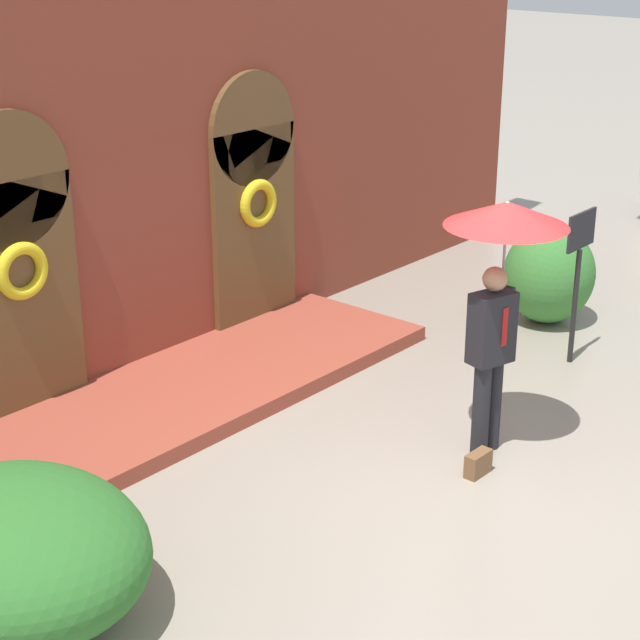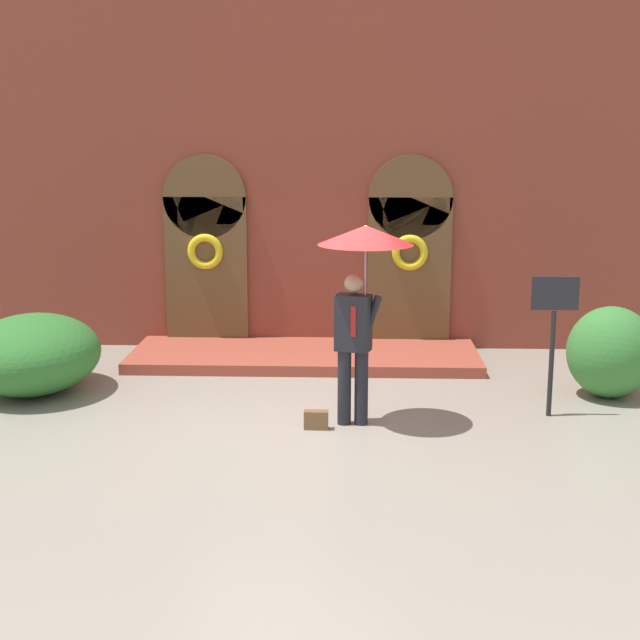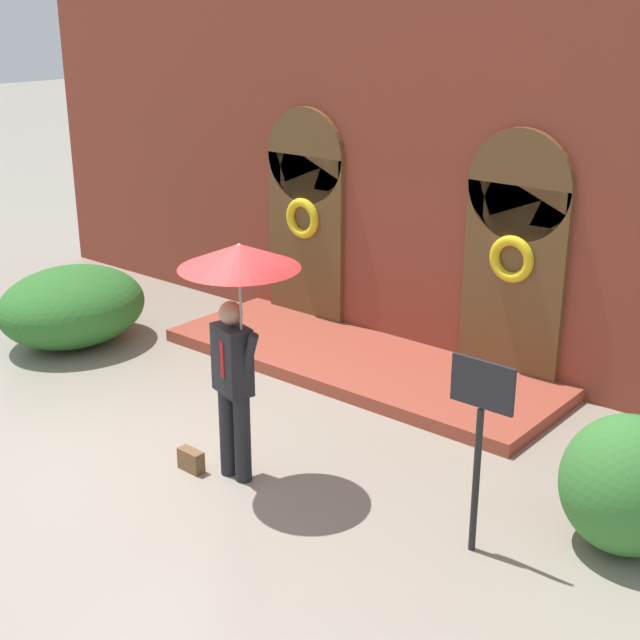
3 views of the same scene
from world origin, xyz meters
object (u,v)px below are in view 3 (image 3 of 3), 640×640
Objects in this scene: sign_post at (480,425)px; shrub_left at (72,306)px; handbag at (191,460)px; shrub_right at (627,485)px; person_with_umbrella at (238,292)px.

sign_post is 6.70m from shrub_left.
handbag is 0.23× the size of shrub_right.
shrub_left reaches higher than handbag.
person_with_umbrella reaches higher than sign_post.
shrub_left is (-6.63, 0.77, -0.64)m from sign_post.
person_with_umbrella reaches higher than shrub_right.
sign_post is at bearing 9.94° from person_with_umbrella.
person_with_umbrella is at bearing 22.23° from handbag.
handbag is 4.07m from shrub_left.
shrub_right is at bearing 0.50° from shrub_left.
person_with_umbrella is at bearing -170.06° from sign_post.
person_with_umbrella is 3.71m from shrub_right.
shrub_right is (3.24, 1.24, -1.31)m from person_with_umbrella.
shrub_left is at bearing 161.51° from handbag.
shrub_right is at bearing 20.89° from person_with_umbrella.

